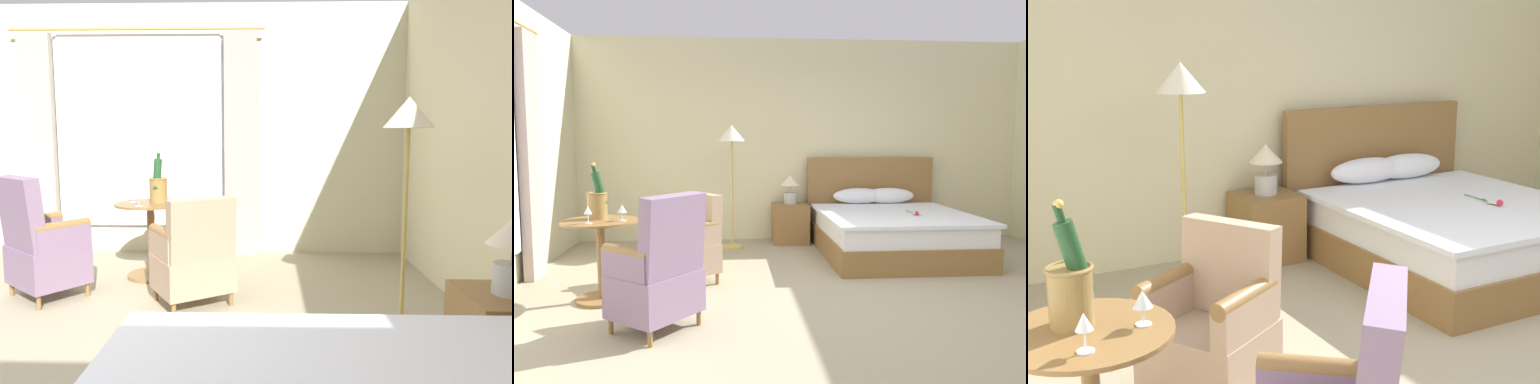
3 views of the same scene
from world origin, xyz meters
The scene contains 9 objects.
wall_headboard_side centered at (0.00, 3.06, 1.42)m, with size 6.43×0.12×2.83m.
bed centered at (0.96, 1.92, 0.31)m, with size 1.81×2.10×1.17m.
nightstand centered at (-0.20, 2.71, 0.27)m, with size 0.51×0.48×0.54m.
bedside_lamp centered at (-0.20, 2.71, 0.79)m, with size 0.27×0.27×0.40m.
floor_lamp_brass centered at (-1.01, 2.40, 1.35)m, with size 0.34×0.34×1.61m.
champagne_bucket centered at (-2.21, 0.41, 0.88)m, with size 0.18×0.18×0.50m.
wine_glass_near_bucket centered at (-2.23, 0.15, 0.83)m, with size 0.06×0.06×0.15m.
wine_glass_near_edge centered at (-1.97, 0.28, 0.82)m, with size 0.08×0.08×0.14m.
armchair_by_window centered at (-1.44, 0.87, 0.39)m, with size 0.73×0.74×0.89m.
Camera 3 is at (-2.72, -2.23, 1.84)m, focal length 50.00 mm.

